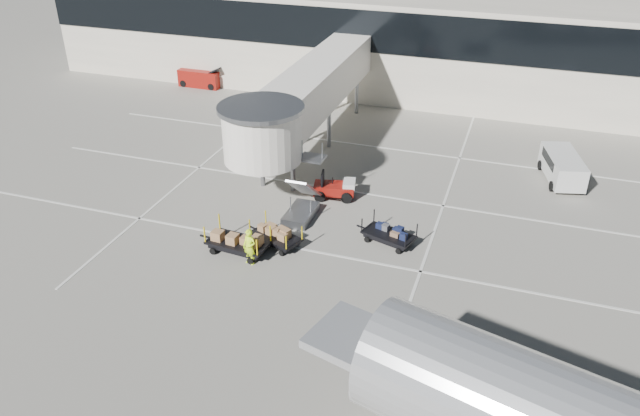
# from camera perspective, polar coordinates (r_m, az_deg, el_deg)

# --- Properties ---
(ground) EXTENTS (140.00, 140.00, 0.00)m
(ground) POSITION_cam_1_polar(r_m,az_deg,el_deg) (30.86, -2.58, -5.78)
(ground) COLOR gray
(ground) RESTS_ON ground
(lane_markings) EXTENTS (40.00, 30.00, 0.02)m
(lane_markings) POSITION_cam_1_polar(r_m,az_deg,el_deg) (38.59, 1.49, 2.00)
(lane_markings) COLOR silver
(lane_markings) RESTS_ON ground
(terminal) EXTENTS (64.00, 12.11, 15.20)m
(terminal) POSITION_cam_1_polar(r_m,az_deg,el_deg) (55.92, 8.47, 14.97)
(terminal) COLOR beige
(terminal) RESTS_ON ground
(jet_bridge) EXTENTS (5.70, 20.40, 6.03)m
(jet_bridge) POSITION_cam_1_polar(r_m,az_deg,el_deg) (40.42, -1.70, 9.91)
(jet_bridge) COLOR white
(jet_bridge) RESTS_ON ground
(baggage_tug) EXTENTS (2.62, 1.98, 1.59)m
(baggage_tug) POSITION_cam_1_polar(r_m,az_deg,el_deg) (37.11, 1.40, 1.80)
(baggage_tug) COLOR maroon
(baggage_tug) RESTS_ON ground
(suitcase_cart) EXTENTS (3.41, 2.09, 1.31)m
(suitcase_cart) POSITION_cam_1_polar(r_m,az_deg,el_deg) (32.94, 6.29, -2.49)
(suitcase_cart) COLOR black
(suitcase_cart) RESTS_ON ground
(box_cart_near) EXTENTS (3.94, 1.84, 1.52)m
(box_cart_near) POSITION_cam_1_polar(r_m,az_deg,el_deg) (32.19, -7.45, -3.13)
(box_cart_near) COLOR black
(box_cart_near) RESTS_ON ground
(box_cart_far) EXTENTS (3.35, 2.21, 1.30)m
(box_cart_far) POSITION_cam_1_polar(r_m,az_deg,el_deg) (32.65, -4.04, -2.58)
(box_cart_far) COLOR black
(box_cart_far) RESTS_ON ground
(ground_worker) EXTENTS (0.79, 0.60, 1.95)m
(ground_worker) POSITION_cam_1_polar(r_m,az_deg,el_deg) (31.05, -6.47, -3.56)
(ground_worker) COLOR #CBFF1A
(ground_worker) RESTS_ON ground
(minivan) EXTENTS (2.90, 4.80, 1.70)m
(minivan) POSITION_cam_1_polar(r_m,az_deg,el_deg) (41.82, 21.26, 3.70)
(minivan) COLOR silver
(minivan) RESTS_ON ground
(belt_loader) EXTENTS (4.04, 1.67, 1.94)m
(belt_loader) POSITION_cam_1_polar(r_m,az_deg,el_deg) (57.29, -10.82, 11.61)
(belt_loader) COLOR maroon
(belt_loader) RESTS_ON ground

